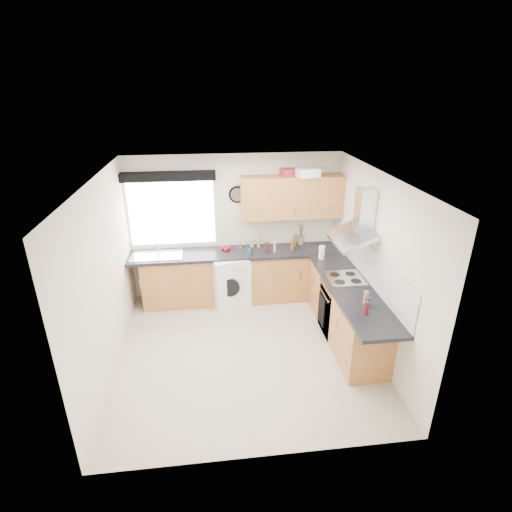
{
  "coord_description": "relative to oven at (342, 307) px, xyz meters",
  "views": [
    {
      "loc": [
        -0.43,
        -4.72,
        3.56
      ],
      "look_at": [
        0.25,
        0.85,
        1.1
      ],
      "focal_mm": 28.0,
      "sensor_mm": 36.0,
      "label": 1
    }
  ],
  "objects": [
    {
      "name": "kitchen_roll",
      "position": [
        -0.15,
        0.75,
        0.59
      ],
      "size": [
        0.1,
        0.1,
        0.22
      ],
      "primitive_type": "cylinder",
      "rotation": [
        0.0,
        0.0,
        -0.04
      ],
      "color": "white",
      "rests_on": "worktop_right"
    },
    {
      "name": "upper_cabinets",
      "position": [
        -0.55,
        1.32,
        1.38
      ],
      "size": [
        1.7,
        0.35,
        0.7
      ],
      "primitive_type": "cube",
      "color": "#A26532",
      "rests_on": "wall_back"
    },
    {
      "name": "sink",
      "position": [
        -2.83,
        1.2,
        0.52
      ],
      "size": [
        0.84,
        0.46,
        0.1
      ],
      "primitive_type": null,
      "color": "silver",
      "rests_on": "worktop_back"
    },
    {
      "name": "base_cab_corner",
      "position": [
        0.0,
        1.2,
        0.01
      ],
      "size": [
        0.6,
        0.6,
        0.86
      ],
      "primitive_type": "cube",
      "color": "#A26532",
      "rests_on": "ground_plane"
    },
    {
      "name": "tomato_cluster",
      "position": [
        -1.68,
        1.3,
        0.52
      ],
      "size": [
        0.19,
        0.19,
        0.07
      ],
      "primitive_type": null,
      "rotation": [
        0.0,
        0.0,
        -0.31
      ],
      "color": "#B10A15",
      "rests_on": "worktop_back"
    },
    {
      "name": "jar_3",
      "position": [
        -0.56,
        1.13,
        0.58
      ],
      "size": [
        0.06,
        0.06,
        0.19
      ],
      "primitive_type": "cylinder",
      "color": "brown",
      "rests_on": "worktop_back"
    },
    {
      "name": "oven",
      "position": [
        0.0,
        0.0,
        0.0
      ],
      "size": [
        0.56,
        0.58,
        0.85
      ],
      "primitive_type": "cube",
      "color": "black",
      "rests_on": "ground_plane"
    },
    {
      "name": "base_cab_right",
      "position": [
        0.01,
        -0.15,
        0.01
      ],
      "size": [
        0.58,
        2.1,
        0.86
      ],
      "primitive_type": "cube",
      "color": "#A26532",
      "rests_on": "ground_plane"
    },
    {
      "name": "jar_7",
      "position": [
        -1.42,
        1.35,
        0.53
      ],
      "size": [
        0.04,
        0.04,
        0.1
      ],
      "primitive_type": "cylinder",
      "color": "olive",
      "rests_on": "worktop_back"
    },
    {
      "name": "storage_box",
      "position": [
        -0.61,
        1.42,
        1.78
      ],
      "size": [
        0.27,
        0.24,
        0.11
      ],
      "primitive_type": "cube",
      "rotation": [
        0.0,
        0.0,
        0.21
      ],
      "color": "#B62A38",
      "rests_on": "upper_cabinets"
    },
    {
      "name": "bottle_2",
      "position": [
        0.01,
        -0.81,
        0.56
      ],
      "size": [
        0.07,
        0.07,
        0.14
      ],
      "primitive_type": "cylinder",
      "color": "navy",
      "rests_on": "worktop_right"
    },
    {
      "name": "wall_left",
      "position": [
        -3.3,
        -0.3,
        0.82
      ],
      "size": [
        0.02,
        3.6,
        2.5
      ],
      "primitive_type": "cube",
      "color": "silver",
      "rests_on": "ground_plane"
    },
    {
      "name": "bottle_1",
      "position": [
        0.02,
        -0.73,
        0.57
      ],
      "size": [
        0.06,
        0.06,
        0.18
      ],
      "primitive_type": "cylinder",
      "color": "olive",
      "rests_on": "worktop_right"
    },
    {
      "name": "jar_8",
      "position": [
        -1.22,
        1.39,
        0.55
      ],
      "size": [
        0.07,
        0.07,
        0.13
      ],
      "primitive_type": "cylinder",
      "color": "#AA9F91",
      "rests_on": "worktop_back"
    },
    {
      "name": "wall_back",
      "position": [
        -1.5,
        1.5,
        0.82
      ],
      "size": [
        3.6,
        0.02,
        2.5
      ],
      "primitive_type": "cube",
      "color": "silver",
      "rests_on": "ground_plane"
    },
    {
      "name": "base_cab_back",
      "position": [
        -1.6,
        1.21,
        0.01
      ],
      "size": [
        3.0,
        0.58,
        0.86
      ],
      "primitive_type": "cube",
      "color": "#A26532",
      "rests_on": "ground_plane"
    },
    {
      "name": "jar_0",
      "position": [
        -0.99,
        1.12,
        0.57
      ],
      "size": [
        0.07,
        0.07,
        0.18
      ],
      "primitive_type": "cylinder",
      "color": "#421917",
      "rests_on": "worktop_back"
    },
    {
      "name": "wall_clock",
      "position": [
        -1.45,
        1.46,
        1.4
      ],
      "size": [
        0.29,
        0.04,
        0.29
      ],
      "primitive_type": "cylinder",
      "rotation": [
        1.57,
        0.0,
        0.0
      ],
      "color": "black",
      "rests_on": "wall_back"
    },
    {
      "name": "washing_machine",
      "position": [
        -1.65,
        1.1,
        0.02
      ],
      "size": [
        0.73,
        0.72,
        0.88
      ],
      "primitive_type": "cube",
      "rotation": [
        0.0,
        0.0,
        0.26
      ],
      "color": "white",
      "rests_on": "ground_plane"
    },
    {
      "name": "extractor_hood",
      "position": [
        0.1,
        -0.0,
        1.34
      ],
      "size": [
        0.52,
        0.78,
        0.66
      ],
      "primitive_type": null,
      "color": "silver",
      "rests_on": "wall_right"
    },
    {
      "name": "utensil_pot",
      "position": [
        -0.35,
        1.4,
        0.56
      ],
      "size": [
        0.11,
        0.11,
        0.15
      ],
      "primitive_type": "cylinder",
      "rotation": [
        0.0,
        0.0,
        -0.0
      ],
      "color": "slate",
      "rests_on": "worktop_back"
    },
    {
      "name": "worktop_back",
      "position": [
        -1.5,
        1.2,
        0.46
      ],
      "size": [
        3.6,
        0.62,
        0.05
      ],
      "primitive_type": "cube",
      "color": "black",
      "rests_on": "base_cab_back"
    },
    {
      "name": "jar_5",
      "position": [
        -0.87,
        1.1,
        0.59
      ],
      "size": [
        0.05,
        0.05,
        0.2
      ],
      "primitive_type": "cylinder",
      "color": "#A7998F",
      "rests_on": "worktop_back"
    },
    {
      "name": "ground_plane",
      "position": [
        -1.5,
        -0.3,
        -0.42
      ],
      "size": [
        3.6,
        3.6,
        0.0
      ],
      "primitive_type": "plane",
      "color": "beige"
    },
    {
      "name": "ceiling",
      "position": [
        -1.5,
        -0.3,
        2.08
      ],
      "size": [
        3.6,
        3.6,
        0.02
      ],
      "primitive_type": "cube",
      "color": "white",
      "rests_on": "wall_back"
    },
    {
      "name": "jar_4",
      "position": [
        -1.11,
        1.35,
        0.61
      ],
      "size": [
        0.05,
        0.05,
        0.26
      ],
      "primitive_type": "cylinder",
      "color": "#A3998B",
      "rests_on": "worktop_back"
    },
    {
      "name": "window_blind",
      "position": [
        -2.55,
        1.4,
        1.76
      ],
      "size": [
        1.5,
        0.18,
        0.14
      ],
      "primitive_type": "cube",
      "color": "black",
      "rests_on": "wall_back"
    },
    {
      "name": "wall_front",
      "position": [
        -1.5,
        -2.1,
        0.82
      ],
      "size": [
        3.6,
        0.02,
        2.5
      ],
      "primitive_type": "cube",
      "color": "silver",
      "rests_on": "ground_plane"
    },
    {
      "name": "jar_2",
      "position": [
        -1.26,
        1.09,
        0.54
      ],
      "size": [
        0.04,
        0.04,
        0.12
      ],
      "primitive_type": "cylinder",
      "color": "#32261C",
      "rests_on": "worktop_back"
    },
    {
      "name": "casserole",
      "position": [
        -0.33,
        1.22,
        1.8
      ],
      "size": [
        0.39,
        0.32,
        0.14
      ],
      "primitive_type": "cube",
      "rotation": [
        0.0,
        0.0,
        0.24
      ],
      "color": "white",
      "rests_on": "upper_cabinets"
    },
    {
      "name": "bottle_0",
      "position": [
        -0.06,
        -0.97,
        0.57
      ],
      "size": [
        0.06,
        0.06,
        0.17
      ],
      "primitive_type": "cylinder",
      "color": "maroon",
      "rests_on": "worktop_right"
    },
    {
      "name": "window",
      "position": [
        -2.55,
        1.49,
        1.12
      ],
      "size": [
        1.4,
        0.02,
        1.1
      ],
      "primitive_type": "cube",
      "color": "white",
      "rests_on": "wall_back"
    },
    {
      "name": "wall_right",
      "position": [
        0.3,
        -0.3,
        0.82
      ],
      "size": [
        0.02,
        3.6,
        2.5
      ],
      "primitive_type": "cube",
      "color": "silver",
      "rests_on": "ground_plane"
    },
    {
      "name": "splashback",
      "position": [
        0.29,
        0.0,
        0.75
      ],
      "size": [
        0.01,
        3.0,
        0.54
      ],
      "primitive_type": "cube",
      "color": "white",
      "rests_on": "wall_right"
    },
    {
      "name": "jar_1",
      "position": [
        -1.3,
        1.05,
        0.53
      ],
      "size": [
        0.06,
        0.06,
        0.09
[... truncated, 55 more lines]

